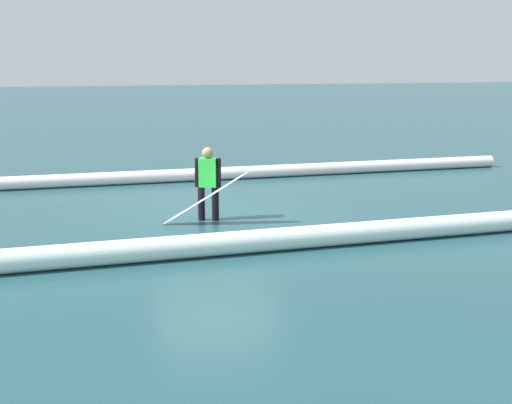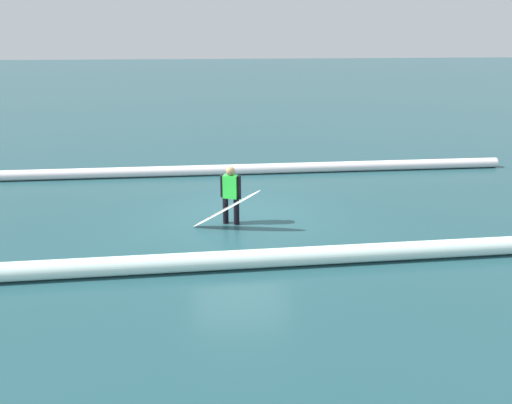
{
  "view_description": "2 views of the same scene",
  "coord_description": "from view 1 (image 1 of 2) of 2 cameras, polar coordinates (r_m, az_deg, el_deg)",
  "views": [
    {
      "loc": [
        2.51,
        12.45,
        3.07
      ],
      "look_at": [
        -0.19,
        2.49,
        0.78
      ],
      "focal_mm": 44.44,
      "sensor_mm": 36.0,
      "label": 1
    },
    {
      "loc": [
        0.69,
        11.21,
        4.45
      ],
      "look_at": [
        -0.3,
        1.24,
        0.83
      ],
      "focal_mm": 33.22,
      "sensor_mm": 36.0,
      "label": 2
    }
  ],
  "objects": [
    {
      "name": "ground_plane",
      "position": [
        13.06,
        -3.66,
        -1.12
      ],
      "size": [
        148.64,
        148.64,
        0.0
      ],
      "primitive_type": "plane",
      "color": "#20484E"
    },
    {
      "name": "surfboard",
      "position": [
        12.12,
        -4.63,
        0.33
      ],
      "size": [
        1.68,
        0.73,
        1.07
      ],
      "color": "white",
      "rests_on": "ground_plane"
    },
    {
      "name": "surfer",
      "position": [
        12.43,
        -4.34,
        2.0
      ],
      "size": [
        0.49,
        0.31,
        1.45
      ],
      "rotation": [
        0.0,
        0.0,
        5.92
      ],
      "color": "black",
      "rests_on": "ground_plane"
    },
    {
      "name": "wave_crest_foreground",
      "position": [
        16.62,
        -8.83,
        2.29
      ],
      "size": [
        19.84,
        0.4,
        0.33
      ],
      "primitive_type": "cylinder",
      "rotation": [
        0.0,
        1.57,
        0.0
      ],
      "color": "white",
      "rests_on": "ground_plane"
    },
    {
      "name": "wave_crest_midground",
      "position": [
        10.72,
        4.92,
        -3.13
      ],
      "size": [
        20.6,
        0.74,
        0.38
      ],
      "primitive_type": "cylinder",
      "rotation": [
        0.0,
        1.57,
        0.02
      ],
      "color": "white",
      "rests_on": "ground_plane"
    }
  ]
}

